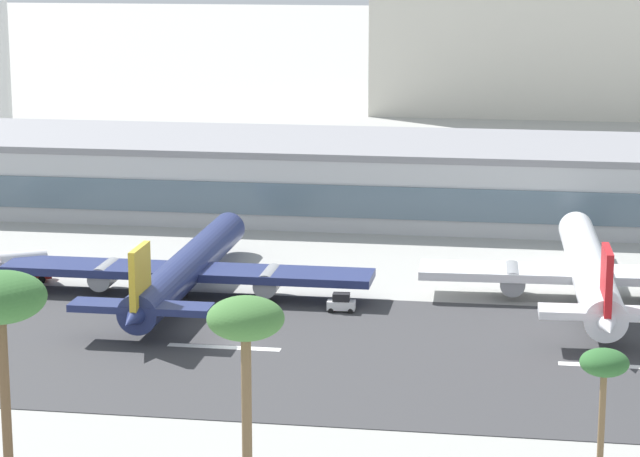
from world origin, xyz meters
name	(u,v)px	position (x,y,z in m)	size (l,w,h in m)	color
ground_plane	(237,345)	(0.00, 0.00, 0.00)	(1400.00, 1400.00, 0.00)	#9E9E99
runway_strip	(234,348)	(0.00, -1.41, 0.04)	(800.00, 42.58, 0.08)	#38383A
runway_centreline_dash_4	(224,347)	(-1.11, -1.41, 0.09)	(12.00, 1.20, 0.01)	white
runway_centreline_dash_5	(619,366)	(39.29, -1.41, 0.09)	(12.00, 1.20, 0.01)	white
terminal_building	(426,178)	(14.07, 70.47, 5.73)	(198.04, 30.44, 11.44)	#B7BABC
distant_hotel_block	(612,37)	(48.04, 200.41, 18.24)	(113.64, 34.49, 36.48)	beige
airliner_gold_tail_gate_1	(185,271)	(-10.19, 17.45, 3.29)	(44.52, 49.58, 10.35)	navy
airliner_red_tail_gate_2	(590,273)	(37.17, 23.12, 3.44)	(40.23, 51.76, 10.80)	white
service_baggage_tug_1	(341,303)	(9.02, 14.20, 1.05)	(3.27, 2.01, 2.20)	white
service_fuel_truck_2	(15,267)	(-32.70, 20.82, 2.03)	(8.62, 6.61, 3.95)	#B2231E
palm_tree_0	(604,368)	(35.96, -32.72, 9.87)	(3.77, 3.77, 11.34)	brown
palm_tree_2	(246,326)	(9.98, -41.44, 14.51)	(5.66, 5.66, 16.67)	brown
palm_tree_3	(0,302)	(-9.23, -39.95, 15.12)	(7.05, 7.05, 17.42)	brown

